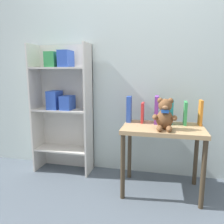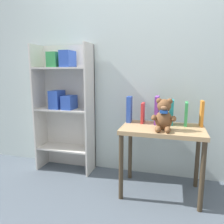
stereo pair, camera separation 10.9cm
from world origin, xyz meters
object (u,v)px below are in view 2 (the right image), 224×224
(bookshelf_side, at_px, (65,101))
(display_table, at_px, (162,137))
(book_standing_blue, at_px, (129,109))
(book_standing_teal, at_px, (171,112))
(book_standing_red, at_px, (143,113))
(book_standing_orange, at_px, (202,114))
(book_standing_green, at_px, (186,114))
(book_standing_purple, at_px, (157,110))
(teddy_bear, at_px, (164,116))

(bookshelf_side, height_order, display_table, bookshelf_side)
(book_standing_blue, height_order, book_standing_teal, book_standing_blue)
(book_standing_teal, bearing_deg, book_standing_blue, -179.35)
(display_table, bearing_deg, bookshelf_side, 167.07)
(book_standing_blue, bearing_deg, book_standing_red, -3.10)
(book_standing_orange, bearing_deg, bookshelf_side, 173.12)
(book_standing_blue, xyz_separation_m, book_standing_red, (0.13, -0.00, -0.03))
(display_table, xyz_separation_m, book_standing_green, (0.20, 0.14, 0.20))
(book_standing_purple, relative_size, book_standing_teal, 1.13)
(teddy_bear, relative_size, book_standing_teal, 1.17)
(book_standing_red, distance_m, book_standing_orange, 0.52)
(bookshelf_side, relative_size, display_table, 1.95)
(bookshelf_side, bearing_deg, display_table, -12.93)
(bookshelf_side, distance_m, book_standing_blue, 0.76)
(book_standing_red, bearing_deg, book_standing_green, 3.17)
(teddy_bear, bearing_deg, bookshelf_side, 162.39)
(book_standing_purple, distance_m, book_standing_teal, 0.13)
(book_standing_green, bearing_deg, display_table, -142.80)
(teddy_bear, xyz_separation_m, book_standing_orange, (0.32, 0.23, -0.01))
(teddy_bear, height_order, book_standing_green, teddy_bear)
(bookshelf_side, bearing_deg, book_standing_orange, -4.78)
(display_table, relative_size, book_standing_red, 3.71)
(display_table, bearing_deg, book_standing_red, 148.24)
(book_standing_purple, height_order, book_standing_orange, book_standing_purple)
(display_table, xyz_separation_m, teddy_bear, (0.01, -0.10, 0.21))
(book_standing_teal, relative_size, book_standing_orange, 0.99)
(bookshelf_side, xyz_separation_m, book_standing_red, (0.88, -0.13, -0.06))
(bookshelf_side, height_order, teddy_bear, bookshelf_side)
(book_standing_red, bearing_deg, teddy_bear, -46.13)
(display_table, relative_size, book_standing_green, 3.37)
(book_standing_red, relative_size, book_standing_teal, 0.84)
(book_standing_blue, height_order, book_standing_green, book_standing_blue)
(book_standing_blue, relative_size, book_standing_orange, 1.08)
(bookshelf_side, distance_m, book_standing_red, 0.89)
(bookshelf_side, relative_size, teddy_bear, 5.20)
(display_table, xyz_separation_m, book_standing_blue, (-0.33, 0.12, 0.22))
(book_standing_red, bearing_deg, book_standing_orange, 1.73)
(display_table, relative_size, teddy_bear, 2.66)
(bookshelf_side, xyz_separation_m, book_standing_teal, (1.14, -0.11, -0.04))
(book_standing_teal, xyz_separation_m, book_standing_orange, (0.26, -0.00, 0.00))
(book_standing_green, bearing_deg, book_standing_purple, -174.74)
(teddy_bear, xyz_separation_m, book_standing_purple, (-0.07, 0.22, 0.01))
(bookshelf_side, xyz_separation_m, book_standing_purple, (1.01, -0.12, -0.03))
(display_table, height_order, book_standing_purple, book_standing_purple)
(book_standing_red, xyz_separation_m, book_standing_teal, (0.26, 0.01, 0.02))
(book_standing_red, bearing_deg, bookshelf_side, 172.63)
(book_standing_teal, distance_m, book_standing_green, 0.13)
(book_standing_teal, height_order, book_standing_orange, book_standing_orange)
(teddy_bear, bearing_deg, book_standing_blue, 146.60)
(book_standing_green, distance_m, book_standing_orange, 0.13)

